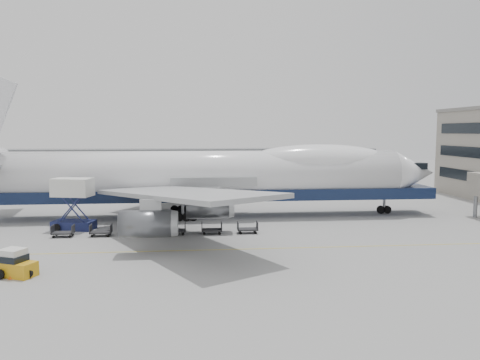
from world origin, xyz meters
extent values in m
plane|color=gray|center=(0.00, 0.00, 0.00)|extent=(260.00, 260.00, 0.00)
cube|color=gold|center=(0.00, -6.00, 0.01)|extent=(60.00, 0.15, 0.01)
cylinder|color=slate|center=(36.00, 8.00, 1.50)|extent=(0.50, 0.50, 3.00)
cube|color=slate|center=(-10.00, 70.00, 3.50)|extent=(110.00, 8.00, 7.00)
cylinder|color=white|center=(0.00, 12.00, 5.70)|extent=(52.00, 6.40, 6.40)
cube|color=#101C3C|center=(1.00, 12.00, 3.14)|extent=(60.00, 5.76, 1.50)
cone|color=white|center=(29.00, 12.00, 5.70)|extent=(6.00, 6.40, 6.40)
ellipsoid|color=white|center=(15.60, 12.00, 7.46)|extent=(20.67, 5.78, 4.56)
cube|color=#9EA0A3|center=(-3.00, -2.28, 5.10)|extent=(20.35, 26.74, 2.26)
cube|color=#9EA0A3|center=(-3.00, 26.28, 5.10)|extent=(20.35, 26.74, 2.26)
cylinder|color=#595B60|center=(-6.00, 31.00, 2.90)|extent=(4.80, 2.60, 2.60)
cylinder|color=#595B60|center=(0.00, 22.00, 2.90)|extent=(4.80, 2.60, 2.60)
cylinder|color=#595B60|center=(0.00, 2.00, 2.90)|extent=(4.80, 2.60, 2.60)
cylinder|color=#595B60|center=(-6.00, -7.00, 2.90)|extent=(4.80, 2.60, 2.60)
cylinder|color=slate|center=(25.00, 12.00, 1.25)|extent=(0.36, 0.36, 2.50)
cylinder|color=black|center=(25.00, 12.00, 0.55)|extent=(1.10, 0.45, 1.10)
cylinder|color=slate|center=(-3.00, 9.00, 1.25)|extent=(0.36, 0.36, 2.50)
cylinder|color=black|center=(-3.00, 9.00, 0.55)|extent=(1.10, 0.45, 1.10)
cylinder|color=slate|center=(-3.00, 15.00, 1.25)|extent=(0.36, 0.36, 2.50)
cylinder|color=black|center=(-3.00, 15.00, 0.55)|extent=(1.10, 0.45, 1.10)
cube|color=#19204D|center=(-15.63, 5.05, 0.53)|extent=(5.17, 3.33, 1.05)
cube|color=silver|center=(-15.63, 5.05, 5.00)|extent=(4.84, 3.42, 2.10)
cube|color=#19204D|center=(-15.63, 4.00, 2.80)|extent=(3.35, 0.90, 3.77)
cube|color=#19204D|center=(-15.63, 6.10, 2.80)|extent=(3.35, 0.90, 3.77)
cube|color=slate|center=(-15.63, 6.58, 5.00)|extent=(2.49, 1.64, 0.15)
cylinder|color=black|center=(-17.35, 4.10, 0.43)|extent=(0.86, 0.33, 0.86)
cylinder|color=black|center=(-17.35, 6.01, 0.43)|extent=(0.86, 0.33, 0.86)
cylinder|color=black|center=(-13.91, 4.10, 0.43)|extent=(0.86, 0.33, 0.86)
cylinder|color=black|center=(-13.91, 6.01, 0.43)|extent=(0.86, 0.33, 0.86)
cube|color=gold|center=(-15.57, -12.82, 0.59)|extent=(3.40, 2.70, 1.18)
cube|color=silver|center=(-15.86, -12.69, 1.66)|extent=(2.18, 2.07, 1.07)
cube|color=black|center=(-15.86, -12.69, 1.45)|extent=(2.32, 2.21, 0.54)
cylinder|color=black|center=(-16.64, -12.12, 0.38)|extent=(0.75, 0.32, 0.75)
cylinder|color=black|center=(-14.50, -13.52, 0.38)|extent=(0.75, 0.32, 0.75)
cylinder|color=black|center=(-14.50, -12.12, 0.38)|extent=(0.75, 0.32, 0.75)
cone|color=#F15E0C|center=(-15.75, -13.49, 0.31)|extent=(0.40, 0.40, 0.62)
cube|color=#F15E0C|center=(-15.75, -13.49, 0.02)|extent=(0.42, 0.42, 0.03)
cube|color=#2D2D30|center=(-15.81, 1.16, 0.45)|extent=(2.30, 1.35, 0.18)
cube|color=#2D2D30|center=(-16.91, 1.16, 0.85)|extent=(0.08, 1.35, 0.90)
cube|color=#2D2D30|center=(-14.71, 1.16, 0.85)|extent=(0.08, 1.35, 0.90)
cylinder|color=black|center=(-16.66, 0.61, 0.15)|extent=(0.30, 0.12, 0.30)
cylinder|color=black|center=(-16.66, 1.71, 0.15)|extent=(0.30, 0.12, 0.30)
cylinder|color=black|center=(-14.96, 0.61, 0.15)|extent=(0.30, 0.12, 0.30)
cylinder|color=black|center=(-14.96, 1.71, 0.15)|extent=(0.30, 0.12, 0.30)
cube|color=#2D2D30|center=(-11.75, 1.16, 0.45)|extent=(2.30, 1.35, 0.18)
cube|color=#2D2D30|center=(-12.85, 1.16, 0.85)|extent=(0.08, 1.35, 0.90)
cube|color=#2D2D30|center=(-10.65, 1.16, 0.85)|extent=(0.08, 1.35, 0.90)
cylinder|color=black|center=(-12.60, 0.61, 0.15)|extent=(0.30, 0.12, 0.30)
cylinder|color=black|center=(-12.60, 1.71, 0.15)|extent=(0.30, 0.12, 0.30)
cylinder|color=black|center=(-10.90, 0.61, 0.15)|extent=(0.30, 0.12, 0.30)
cylinder|color=black|center=(-10.90, 1.71, 0.15)|extent=(0.30, 0.12, 0.30)
cube|color=#2D2D30|center=(-7.68, 1.16, 0.45)|extent=(2.30, 1.35, 0.18)
cube|color=#2D2D30|center=(-8.78, 1.16, 0.85)|extent=(0.08, 1.35, 0.90)
cube|color=#2D2D30|center=(-6.58, 1.16, 0.85)|extent=(0.08, 1.35, 0.90)
cylinder|color=black|center=(-8.53, 0.61, 0.15)|extent=(0.30, 0.12, 0.30)
cylinder|color=black|center=(-8.53, 1.71, 0.15)|extent=(0.30, 0.12, 0.30)
cylinder|color=black|center=(-6.83, 0.61, 0.15)|extent=(0.30, 0.12, 0.30)
cylinder|color=black|center=(-6.83, 1.71, 0.15)|extent=(0.30, 0.12, 0.30)
cube|color=#2D2D30|center=(-3.62, 1.16, 0.45)|extent=(2.30, 1.35, 0.18)
cube|color=#2D2D30|center=(-4.72, 1.16, 0.85)|extent=(0.08, 1.35, 0.90)
cube|color=#2D2D30|center=(-2.52, 1.16, 0.85)|extent=(0.08, 1.35, 0.90)
cylinder|color=black|center=(-4.47, 0.61, 0.15)|extent=(0.30, 0.12, 0.30)
cylinder|color=black|center=(-4.47, 1.71, 0.15)|extent=(0.30, 0.12, 0.30)
cylinder|color=black|center=(-2.77, 0.61, 0.15)|extent=(0.30, 0.12, 0.30)
cylinder|color=black|center=(-2.77, 1.71, 0.15)|extent=(0.30, 0.12, 0.30)
cube|color=#2D2D30|center=(0.45, 1.16, 0.45)|extent=(2.30, 1.35, 0.18)
cube|color=#2D2D30|center=(-0.65, 1.16, 0.85)|extent=(0.08, 1.35, 0.90)
cube|color=#2D2D30|center=(1.55, 1.16, 0.85)|extent=(0.08, 1.35, 0.90)
cylinder|color=black|center=(-0.40, 0.61, 0.15)|extent=(0.30, 0.12, 0.30)
cylinder|color=black|center=(-0.40, 1.71, 0.15)|extent=(0.30, 0.12, 0.30)
cylinder|color=black|center=(1.30, 0.61, 0.15)|extent=(0.30, 0.12, 0.30)
cylinder|color=black|center=(1.30, 1.71, 0.15)|extent=(0.30, 0.12, 0.30)
cube|color=#2D2D30|center=(4.51, 1.16, 0.45)|extent=(2.30, 1.35, 0.18)
cube|color=#2D2D30|center=(3.41, 1.16, 0.85)|extent=(0.08, 1.35, 0.90)
cube|color=#2D2D30|center=(5.61, 1.16, 0.85)|extent=(0.08, 1.35, 0.90)
cylinder|color=black|center=(3.66, 0.61, 0.15)|extent=(0.30, 0.12, 0.30)
cylinder|color=black|center=(3.66, 1.71, 0.15)|extent=(0.30, 0.12, 0.30)
cylinder|color=black|center=(5.36, 0.61, 0.15)|extent=(0.30, 0.12, 0.30)
cylinder|color=black|center=(5.36, 1.71, 0.15)|extent=(0.30, 0.12, 0.30)
camera|label=1|loc=(-1.23, -50.63, 11.54)|focal=35.00mm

